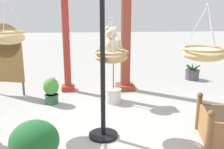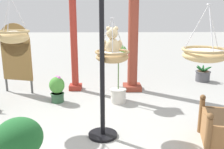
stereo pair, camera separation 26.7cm
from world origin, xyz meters
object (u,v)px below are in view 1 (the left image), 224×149
object	(u,v)px
hanging_basket_right_low	(204,53)
teddy_bear	(111,43)
hanging_basket_with_teddy	(111,56)
greenhouse_pillar_left	(126,28)
potted_plant_trailing_ivy	(192,73)
display_sign_board	(6,54)
potted_plant_flowering_red	(51,90)
hanging_basket_left_high	(9,37)
display_pole_central	(103,92)
greenhouse_pillar_right	(66,38)
potted_plant_conical_shrub	(113,74)

from	to	relation	value
hanging_basket_right_low	teddy_bear	bearing A→B (deg)	153.82
hanging_basket_with_teddy	greenhouse_pillar_left	world-z (taller)	greenhouse_pillar_left
teddy_bear	potted_plant_trailing_ivy	world-z (taller)	teddy_bear
greenhouse_pillar_left	display_sign_board	size ratio (longest dim) A/B	1.91
potted_plant_flowering_red	hanging_basket_left_high	bearing A→B (deg)	-116.53
display_pole_central	hanging_basket_right_low	bearing A→B (deg)	-13.04
greenhouse_pillar_right	hanging_basket_with_teddy	bearing A→B (deg)	-68.61
hanging_basket_with_teddy	potted_plant_conical_shrub	bearing A→B (deg)	82.52
potted_plant_flowering_red	display_sign_board	size ratio (longest dim) A/B	0.35
display_pole_central	display_sign_board	size ratio (longest dim) A/B	1.44
greenhouse_pillar_left	greenhouse_pillar_right	bearing A→B (deg)	177.91
display_pole_central	hanging_basket_right_low	distance (m)	1.49
greenhouse_pillar_right	display_pole_central	bearing A→B (deg)	-73.93
teddy_bear	hanging_basket_right_low	size ratio (longest dim) A/B	0.60
greenhouse_pillar_left	teddy_bear	bearing A→B (deg)	-104.71
greenhouse_pillar_left	potted_plant_flowering_red	distance (m)	2.20
display_pole_central	potted_plant_conical_shrub	bearing A→B (deg)	78.03
teddy_bear	potted_plant_flowering_red	bearing A→B (deg)	131.81
potted_plant_flowering_red	display_sign_board	xyz separation A→B (m)	(-1.02, 0.69, 0.65)
hanging_basket_with_teddy	teddy_bear	xyz separation A→B (m)	(0.00, 0.02, 0.19)
potted_plant_trailing_ivy	hanging_basket_with_teddy	bearing A→B (deg)	-132.33
potted_plant_flowering_red	potted_plant_trailing_ivy	size ratio (longest dim) A/B	1.28
teddy_bear	potted_plant_flowering_red	world-z (taller)	teddy_bear
display_pole_central	greenhouse_pillar_left	distance (m)	2.56
hanging_basket_left_high	greenhouse_pillar_right	bearing A→B (deg)	67.72
display_sign_board	hanging_basket_left_high	bearing A→B (deg)	-70.74
teddy_bear	hanging_basket_left_high	size ratio (longest dim) A/B	0.59
display_pole_central	display_sign_board	world-z (taller)	display_pole_central
potted_plant_conical_shrub	hanging_basket_with_teddy	bearing A→B (deg)	-97.48
hanging_basket_left_high	hanging_basket_right_low	distance (m)	2.90
hanging_basket_with_teddy	display_sign_board	world-z (taller)	hanging_basket_with_teddy
teddy_bear	hanging_basket_right_low	bearing A→B (deg)	-26.18
greenhouse_pillar_right	potted_plant_trailing_ivy	world-z (taller)	greenhouse_pillar_right
hanging_basket_left_high	potted_plant_conical_shrub	bearing A→B (deg)	26.36
display_pole_central	hanging_basket_right_low	size ratio (longest dim) A/B	3.16
display_pole_central	hanging_basket_with_teddy	bearing A→B (deg)	59.04
hanging_basket_right_low	display_sign_board	size ratio (longest dim) A/B	0.46
potted_plant_conical_shrub	greenhouse_pillar_right	bearing A→B (deg)	136.71
hanging_basket_right_low	greenhouse_pillar_left	bearing A→B (deg)	103.53
potted_plant_flowering_red	potted_plant_trailing_ivy	world-z (taller)	potted_plant_flowering_red
hanging_basket_right_low	potted_plant_trailing_ivy	world-z (taller)	hanging_basket_right_low
hanging_basket_right_low	potted_plant_flowering_red	bearing A→B (deg)	141.49
display_pole_central	potted_plant_conical_shrub	distance (m)	1.49
display_sign_board	greenhouse_pillar_left	bearing A→B (deg)	2.85
display_pole_central	greenhouse_pillar_right	distance (m)	2.55
hanging_basket_left_high	potted_plant_trailing_ivy	distance (m)	4.96
display_sign_board	hanging_basket_with_teddy	bearing A→B (deg)	-42.45
potted_plant_flowering_red	display_sign_board	distance (m)	1.39
display_pole_central	display_sign_board	bearing A→B (deg)	132.02
teddy_bear	potted_plant_trailing_ivy	distance (m)	3.95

